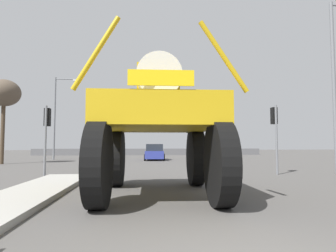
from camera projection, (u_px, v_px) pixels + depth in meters
The scene contains 10 objects.
ground_plane at pixel (157, 165), 20.88m from camera, with size 120.00×120.00×0.00m, color #4C4947.
median_island at pixel (18, 199), 7.40m from camera, with size 1.78×11.05×0.15m, color #9E9B93.
oversize_sprayer at pixel (158, 124), 8.64m from camera, with size 4.16×5.82×4.47m.
sedan_ahead at pixel (155, 152), 27.59m from camera, with size 2.09×4.20×1.52m.
traffic_signal_near_left at pixel (47, 125), 13.46m from camera, with size 0.24×0.54×3.27m.
traffic_signal_near_right at pixel (275, 124), 14.49m from camera, with size 0.24×0.54×3.44m.
traffic_signal_far_left at pixel (188, 133), 29.52m from camera, with size 0.24×0.55×3.60m.
streetlight_far_left at pixel (57, 113), 28.48m from camera, with size 2.32×0.24×8.13m.
bare_tree_left at pixel (4, 94), 22.16m from camera, with size 2.42×2.42×6.46m.
roadside_barrier at pixel (149, 152), 40.31m from camera, with size 31.75×0.24×0.90m, color #59595B.
Camera 1 is at (-1.13, -3.00, 1.47)m, focal length 30.94 mm.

